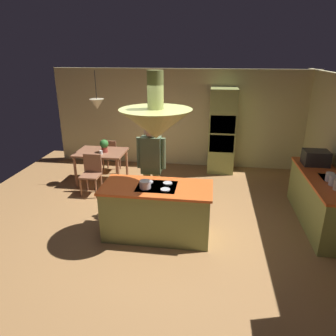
{
  "coord_description": "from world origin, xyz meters",
  "views": [
    {
      "loc": [
        0.83,
        -4.74,
        2.95
      ],
      "look_at": [
        0.1,
        0.4,
        1.0
      ],
      "focal_mm": 33.26,
      "sensor_mm": 36.0,
      "label": 1
    }
  ],
  "objects_px": {
    "potted_plant_on_table": "(104,145)",
    "cup_on_table": "(101,153)",
    "canister_sugar": "(334,181)",
    "cooking_pot_on_cooktop": "(145,184)",
    "oven_tower": "(222,131)",
    "person_at_island": "(151,164)",
    "chair_facing_island": "(92,172)",
    "kitchen_island": "(157,211)",
    "microwave_on_counter": "(316,158)",
    "dining_table": "(101,156)",
    "chair_by_back_wall": "(110,154)",
    "canister_tea": "(330,177)"
  },
  "relations": [
    {
      "from": "microwave_on_counter",
      "to": "potted_plant_on_table",
      "type": "bearing_deg",
      "value": 171.95
    },
    {
      "from": "dining_table",
      "to": "canister_sugar",
      "type": "height_order",
      "value": "canister_sugar"
    },
    {
      "from": "microwave_on_counter",
      "to": "cooking_pot_on_cooktop",
      "type": "bearing_deg",
      "value": -152.35
    },
    {
      "from": "potted_plant_on_table",
      "to": "microwave_on_counter",
      "type": "relative_size",
      "value": 0.65
    },
    {
      "from": "canister_sugar",
      "to": "cooking_pot_on_cooktop",
      "type": "distance_m",
      "value": 3.05
    },
    {
      "from": "kitchen_island",
      "to": "cooking_pot_on_cooktop",
      "type": "bearing_deg",
      "value": -140.91
    },
    {
      "from": "cooking_pot_on_cooktop",
      "to": "potted_plant_on_table",
      "type": "bearing_deg",
      "value": 123.11
    },
    {
      "from": "chair_facing_island",
      "to": "kitchen_island",
      "type": "bearing_deg",
      "value": -40.55
    },
    {
      "from": "chair_facing_island",
      "to": "potted_plant_on_table",
      "type": "bearing_deg",
      "value": 80.25
    },
    {
      "from": "kitchen_island",
      "to": "microwave_on_counter",
      "type": "distance_m",
      "value": 3.24
    },
    {
      "from": "oven_tower",
      "to": "person_at_island",
      "type": "xyz_separation_m",
      "value": [
        -1.32,
        -2.55,
        -0.04
      ]
    },
    {
      "from": "dining_table",
      "to": "chair_facing_island",
      "type": "relative_size",
      "value": 1.3
    },
    {
      "from": "oven_tower",
      "to": "potted_plant_on_table",
      "type": "height_order",
      "value": "oven_tower"
    },
    {
      "from": "chair_by_back_wall",
      "to": "canister_tea",
      "type": "relative_size",
      "value": 5.86
    },
    {
      "from": "cooking_pot_on_cooktop",
      "to": "microwave_on_counter",
      "type": "bearing_deg",
      "value": 27.65
    },
    {
      "from": "dining_table",
      "to": "cup_on_table",
      "type": "height_order",
      "value": "cup_on_table"
    },
    {
      "from": "oven_tower",
      "to": "person_at_island",
      "type": "height_order",
      "value": "oven_tower"
    },
    {
      "from": "oven_tower",
      "to": "chair_facing_island",
      "type": "bearing_deg",
      "value": -147.43
    },
    {
      "from": "oven_tower",
      "to": "canister_sugar",
      "type": "distance_m",
      "value": 3.3
    },
    {
      "from": "kitchen_island",
      "to": "canister_tea",
      "type": "xyz_separation_m",
      "value": [
        2.84,
        0.62,
        0.52
      ]
    },
    {
      "from": "potted_plant_on_table",
      "to": "cooking_pot_on_cooktop",
      "type": "distance_m",
      "value": 2.63
    },
    {
      "from": "dining_table",
      "to": "potted_plant_on_table",
      "type": "height_order",
      "value": "potted_plant_on_table"
    },
    {
      "from": "chair_facing_island",
      "to": "canister_sugar",
      "type": "distance_m",
      "value": 4.68
    },
    {
      "from": "kitchen_island",
      "to": "potted_plant_on_table",
      "type": "xyz_separation_m",
      "value": [
        -1.59,
        2.07,
        0.47
      ]
    },
    {
      "from": "kitchen_island",
      "to": "chair_by_back_wall",
      "type": "relative_size",
      "value": 2.07
    },
    {
      "from": "potted_plant_on_table",
      "to": "cup_on_table",
      "type": "relative_size",
      "value": 3.33
    },
    {
      "from": "canister_sugar",
      "to": "oven_tower",
      "type": "bearing_deg",
      "value": 121.88
    },
    {
      "from": "cup_on_table",
      "to": "canister_sugar",
      "type": "bearing_deg",
      "value": -17.94
    },
    {
      "from": "chair_facing_island",
      "to": "canister_tea",
      "type": "height_order",
      "value": "canister_tea"
    },
    {
      "from": "dining_table",
      "to": "chair_by_back_wall",
      "type": "bearing_deg",
      "value": 90.0
    },
    {
      "from": "canister_tea",
      "to": "cooking_pot_on_cooktop",
      "type": "bearing_deg",
      "value": -165.87
    },
    {
      "from": "cooking_pot_on_cooktop",
      "to": "oven_tower",
      "type": "bearing_deg",
      "value": 69.52
    },
    {
      "from": "potted_plant_on_table",
      "to": "canister_tea",
      "type": "relative_size",
      "value": 2.02
    },
    {
      "from": "canister_sugar",
      "to": "person_at_island",
      "type": "bearing_deg",
      "value": 175.42
    },
    {
      "from": "canister_sugar",
      "to": "microwave_on_counter",
      "type": "height_order",
      "value": "microwave_on_counter"
    },
    {
      "from": "oven_tower",
      "to": "potted_plant_on_table",
      "type": "relative_size",
      "value": 7.07
    },
    {
      "from": "chair_facing_island",
      "to": "potted_plant_on_table",
      "type": "distance_m",
      "value": 0.75
    },
    {
      "from": "dining_table",
      "to": "person_at_island",
      "type": "xyz_separation_m",
      "value": [
        1.48,
        -1.41,
        0.36
      ]
    },
    {
      "from": "person_at_island",
      "to": "cup_on_table",
      "type": "relative_size",
      "value": 19.56
    },
    {
      "from": "chair_facing_island",
      "to": "cooking_pot_on_cooktop",
      "type": "height_order",
      "value": "cooking_pot_on_cooktop"
    },
    {
      "from": "chair_by_back_wall",
      "to": "dining_table",
      "type": "bearing_deg",
      "value": 90.0
    },
    {
      "from": "chair_by_back_wall",
      "to": "cup_on_table",
      "type": "height_order",
      "value": "chair_by_back_wall"
    },
    {
      "from": "person_at_island",
      "to": "potted_plant_on_table",
      "type": "relative_size",
      "value": 5.87
    },
    {
      "from": "oven_tower",
      "to": "potted_plant_on_table",
      "type": "bearing_deg",
      "value": -156.46
    },
    {
      "from": "dining_table",
      "to": "potted_plant_on_table",
      "type": "bearing_deg",
      "value": -16.15
    },
    {
      "from": "dining_table",
      "to": "kitchen_island",
      "type": "bearing_deg",
      "value": -51.01
    },
    {
      "from": "chair_by_back_wall",
      "to": "canister_sugar",
      "type": "height_order",
      "value": "canister_sugar"
    },
    {
      "from": "kitchen_island",
      "to": "cooking_pot_on_cooktop",
      "type": "relative_size",
      "value": 10.03
    },
    {
      "from": "kitchen_island",
      "to": "dining_table",
      "type": "height_order",
      "value": "kitchen_island"
    },
    {
      "from": "oven_tower",
      "to": "dining_table",
      "type": "xyz_separation_m",
      "value": [
        -2.8,
        -1.14,
        -0.4
      ]
    }
  ]
}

